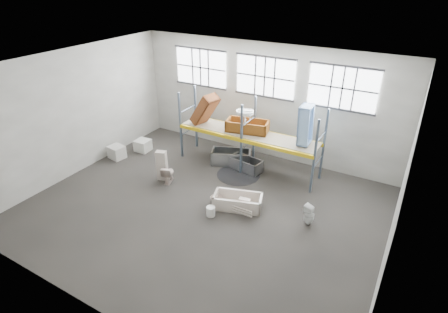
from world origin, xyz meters
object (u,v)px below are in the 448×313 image
Objects in this scene: blue_tub_upright at (305,125)px; carton_near at (117,152)px; bucket at (211,211)px; rust_tub_flat at (247,126)px; toilet_beige at (168,174)px; cistern_tall at (162,165)px; steel_tub_right at (246,164)px; toilet_white at (309,215)px; steel_tub_left at (231,157)px; bathtub_beige at (238,201)px.

blue_tub_upright is 2.26× the size of carton_near.
carton_near is (-5.93, 1.55, 0.11)m from bucket.
blue_tub_upright is 4.81m from bucket.
toilet_beige is at bearing -126.41° from rust_tub_flat.
carton_near is (-7.79, -2.29, -2.11)m from blue_tub_upright.
carton_near is (-2.95, 0.43, -0.34)m from cistern_tall.
carton_near reaches higher than steel_tub_right.
blue_tub_upright is at bearing -143.89° from toilet_white.
steel_tub_left is 3.86m from bucket.
cistern_tall reaches higher than carton_near.
steel_tub_left is 5.16m from carton_near.
bucket is at bearing -40.56° from cistern_tall.
steel_tub_right is (-3.49, 2.25, -0.12)m from toilet_white.
toilet_beige reaches higher than bathtub_beige.
bucket is (0.59, -3.89, -1.64)m from rust_tub_flat.
cistern_tall is 1.86× the size of carton_near.
blue_tub_upright is at bearing 9.43° from cistern_tall.
toilet_white is 0.45× the size of steel_tub_left.
toilet_beige is 0.42m from cistern_tall.
rust_tub_flat is 1.14× the size of blue_tub_upright.
rust_tub_flat is at bearing 29.22° from cistern_tall.
steel_tub_right is at bearing -11.45° from steel_tub_left.
cistern_tall is 3.51m from steel_tub_right.
cistern_tall is 0.90× the size of steel_tub_right.
toilet_white is (2.50, 0.34, 0.12)m from bathtub_beige.
rust_tub_flat is 4.86× the size of bucket.
steel_tub_left is (-1.80, 2.75, 0.05)m from bathtub_beige.
toilet_beige is 0.41× the size of rust_tub_flat.
rust_tub_flat reaches higher than bucket.
blue_tub_upright is at bearing 3.44° from steel_tub_left.
toilet_white is 4.93m from steel_tub_left.
rust_tub_flat is at bearing 98.62° from bucket.
bathtub_beige is 6.54m from carton_near.
toilet_beige is (-3.23, 0.17, 0.11)m from bathtub_beige.
toilet_white is at bearing -29.35° from steel_tub_left.
blue_tub_upright is at bearing -1.00° from rust_tub_flat.
toilet_white is 3.32m from bucket.
toilet_beige is at bearing -132.86° from steel_tub_right.
blue_tub_upright is (2.45, -0.04, 0.57)m from rust_tub_flat.
toilet_beige is at bearing -119.11° from steel_tub_left.
steel_tub_right is 1.62m from rust_tub_flat.
bucket is at bearing -57.07° from toilet_white.
blue_tub_upright is at bearing 48.72° from bathtub_beige.
toilet_white is at bearing -64.89° from blue_tub_upright.
steel_tub_right is 3.14m from blue_tub_upright.
carton_near is (-6.51, 0.65, 0.04)m from bathtub_beige.
steel_tub_right is at bearing -171.29° from blue_tub_upright.
blue_tub_upright is 8.39m from carton_near.
toilet_beige reaches higher than bucket.
bathtub_beige is 0.99× the size of rust_tub_flat.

